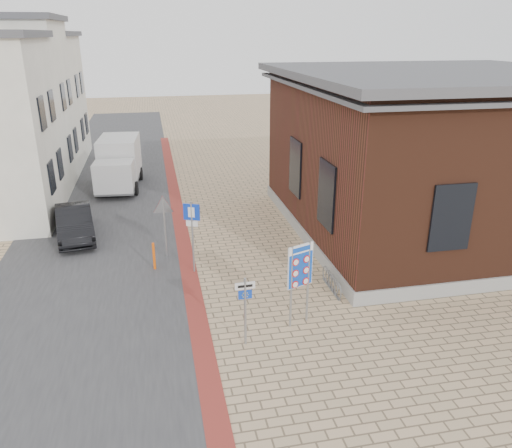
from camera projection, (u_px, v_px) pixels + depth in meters
name	position (u px, v px, depth m)	size (l,w,h in m)	color
ground	(270.00, 334.00, 14.49)	(120.00, 120.00, 0.00)	tan
road_strip	(109.00, 193.00, 27.15)	(7.00, 60.00, 0.02)	#38383A
curb_strip	(179.00, 220.00, 23.25)	(0.60, 40.00, 0.02)	maroon
brick_building	(438.00, 150.00, 21.35)	(13.00, 13.00, 6.80)	gray
townhouse_mid	(0.00, 104.00, 27.22)	(7.40, 6.40, 9.10)	silver
townhouse_far	(25.00, 98.00, 32.85)	(7.40, 6.40, 8.30)	silver
bike_rack	(332.00, 282.00, 16.91)	(0.08, 1.80, 0.60)	slate
sedan	(75.00, 223.00, 21.10)	(1.43, 4.09, 1.35)	black
box_truck	(119.00, 163.00, 27.82)	(2.50, 5.29, 2.70)	slate
border_sign	(300.00, 268.00, 14.37)	(0.83, 0.37, 2.58)	gray
essen_sign	(245.00, 302.00, 13.56)	(0.55, 0.07, 2.05)	gray
parking_sign	(192.00, 224.00, 17.60)	(0.56, 0.27, 2.70)	gray
yield_sign	(164.00, 212.00, 18.78)	(0.87, 0.07, 2.45)	gray
bollard	(154.00, 256.00, 18.26)	(0.10, 0.10, 1.06)	#FF5E0D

